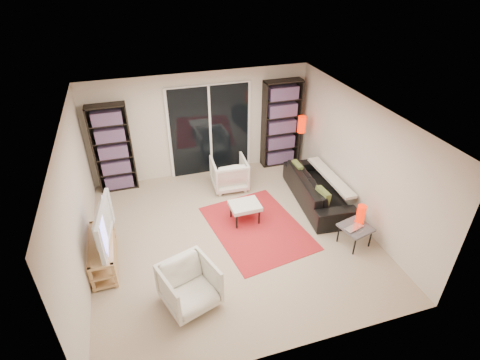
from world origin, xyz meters
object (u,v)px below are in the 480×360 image
(bookshelf_right, at_px, (281,124))
(armchair_back, at_px, (229,173))
(sofa, at_px, (318,189))
(armchair_front, at_px, (189,286))
(tv_stand, at_px, (103,252))
(floor_lamp, at_px, (301,130))
(side_table, at_px, (356,229))
(bookshelf_left, at_px, (113,149))
(ottoman, at_px, (245,206))

(bookshelf_right, bearing_deg, armchair_back, -154.70)
(sofa, distance_m, armchair_front, 3.58)
(tv_stand, height_order, floor_lamp, floor_lamp)
(tv_stand, xyz_separation_m, floor_lamp, (4.47, 1.94, 0.80))
(side_table, bearing_deg, bookshelf_right, 92.56)
(bookshelf_left, relative_size, tv_stand, 1.58)
(bookshelf_right, xyz_separation_m, ottoman, (-1.53, -1.98, -0.70))
(sofa, distance_m, ottoman, 1.67)
(bookshelf_right, distance_m, armchair_front, 4.74)
(ottoman, height_order, floor_lamp, floor_lamp)
(armchair_front, distance_m, ottoman, 2.18)
(side_table, bearing_deg, bookshelf_left, 141.14)
(bookshelf_left, xyz_separation_m, floor_lamp, (4.14, -0.49, 0.09))
(bookshelf_left, height_order, armchair_back, bookshelf_left)
(ottoman, bearing_deg, tv_stand, -170.47)
(ottoman, relative_size, side_table, 0.97)
(armchair_back, distance_m, side_table, 3.00)
(bookshelf_right, bearing_deg, bookshelf_left, 180.00)
(tv_stand, height_order, armchair_back, armchair_back)
(sofa, bearing_deg, armchair_front, 126.43)
(armchair_back, bearing_deg, sofa, 149.02)
(side_table, bearing_deg, tv_stand, 169.57)
(bookshelf_right, height_order, armchair_front, bookshelf_right)
(tv_stand, height_order, side_table, tv_stand)
(side_table, bearing_deg, armchair_back, 123.03)
(sofa, relative_size, armchair_front, 2.75)
(tv_stand, bearing_deg, armchair_back, 32.63)
(bookshelf_right, distance_m, floor_lamp, 0.57)
(bookshelf_left, distance_m, floor_lamp, 4.17)
(armchair_back, relative_size, floor_lamp, 0.55)
(side_table, bearing_deg, ottoman, 143.57)
(sofa, height_order, side_table, sofa)
(bookshelf_left, xyz_separation_m, tv_stand, (-0.32, -2.42, -0.71))
(armchair_front, bearing_deg, bookshelf_left, 85.40)
(sofa, relative_size, ottoman, 3.63)
(bookshelf_left, relative_size, ottoman, 3.33)
(bookshelf_left, distance_m, armchair_back, 2.54)
(tv_stand, xyz_separation_m, side_table, (4.32, -0.80, 0.09))
(armchair_back, height_order, side_table, armchair_back)
(armchair_front, bearing_deg, ottoman, 31.35)
(tv_stand, distance_m, side_table, 4.39)
(bookshelf_left, xyz_separation_m, sofa, (3.98, -1.79, -0.66))
(tv_stand, distance_m, sofa, 4.35)
(floor_lamp, bearing_deg, sofa, -97.14)
(bookshelf_right, relative_size, tv_stand, 1.70)
(bookshelf_right, xyz_separation_m, side_table, (0.14, -3.22, -0.69))
(bookshelf_right, distance_m, tv_stand, 4.89)
(tv_stand, height_order, armchair_front, armchair_front)
(bookshelf_right, distance_m, sofa, 1.94)
(bookshelf_left, bearing_deg, side_table, -38.86)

